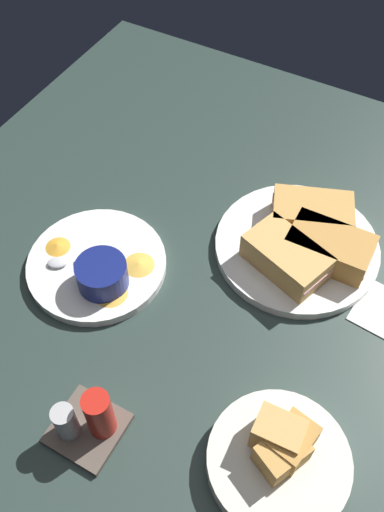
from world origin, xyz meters
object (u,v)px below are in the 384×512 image
at_px(sandwich_half_extra, 312,214).
at_px(spoon_by_dark_ramekin, 293,235).
at_px(plate_chips_companion, 97,264).
at_px(sandwich_half_far, 329,247).
at_px(ramekin_dark_sauce, 319,214).
at_px(ramekin_light_gravy, 102,274).
at_px(condiment_caddy, 88,421).
at_px(spoon_by_gravy_ramekin, 66,262).
at_px(plate_sandwich_main, 297,247).
at_px(sandwich_half_near, 286,257).
at_px(bread_basket_rear, 280,457).

relative_size(sandwich_half_extra, spoon_by_dark_ramekin, 1.56).
bearing_deg(plate_chips_companion, sandwich_half_far, -149.58).
distance_m(sandwich_half_far, ramekin_dark_sauce, 0.07).
bearing_deg(sandwich_half_far, ramekin_dark_sauce, -56.19).
bearing_deg(sandwich_half_far, plate_chips_companion, 30.42).
bearing_deg(spoon_by_dark_ramekin, sandwich_half_far, 168.69).
bearing_deg(ramekin_light_gravy, condiment_caddy, 119.73).
relative_size(spoon_by_gravy_ramekin, condiment_caddy, 0.95).
bearing_deg(plate_chips_companion, ramekin_dark_sauce, -138.35).
xyz_separation_m(plate_sandwich_main, sandwich_half_far, (-0.05, 0.00, 0.03)).
relative_size(plate_sandwich_main, plate_chips_companion, 1.20).
bearing_deg(sandwich_half_near, plate_sandwich_main, -91.05).
relative_size(sandwich_half_near, sandwich_half_far, 1.11).
xyz_separation_m(sandwich_half_near, plate_chips_companion, (0.27, 0.14, -0.03)).
xyz_separation_m(sandwich_half_far, spoon_by_dark_ramekin, (0.06, -0.01, -0.02)).
xyz_separation_m(sandwich_half_near, bread_basket_rear, (-0.11, 0.28, -0.02)).
height_order(ramekin_dark_sauce, plate_chips_companion, ramekin_dark_sauce).
height_order(sandwich_half_extra, ramekin_light_gravy, sandwich_half_extra).
bearing_deg(spoon_by_gravy_ramekin, sandwich_half_near, -151.88).
height_order(plate_sandwich_main, sandwich_half_extra, sandwich_half_extra).
relative_size(sandwich_half_extra, ramekin_light_gravy, 1.87).
bearing_deg(plate_chips_companion, condiment_caddy, 122.98).
bearing_deg(condiment_caddy, plate_sandwich_main, -106.41).
height_order(plate_sandwich_main, bread_basket_rear, bread_basket_rear).
bearing_deg(sandwich_half_near, spoon_by_gravy_ramekin, 28.12).
height_order(plate_sandwich_main, plate_chips_companion, same).
distance_m(ramekin_light_gravy, bread_basket_rear, 0.37).
distance_m(spoon_by_dark_ramekin, bread_basket_rear, 0.37).
height_order(plate_sandwich_main, condiment_caddy, condiment_caddy).
bearing_deg(sandwich_half_far, spoon_by_gravy_ramekin, 30.82).
bearing_deg(spoon_by_dark_ramekin, plate_sandwich_main, 136.53).
distance_m(ramekin_dark_sauce, condiment_caddy, 0.49).
relative_size(ramekin_light_gravy, condiment_caddy, 0.84).
xyz_separation_m(ramekin_light_gravy, bread_basket_rear, (-0.35, 0.12, -0.02)).
xyz_separation_m(spoon_by_dark_ramekin, bread_basket_rear, (-0.12, 0.35, 0.00)).
relative_size(sandwich_half_far, spoon_by_gravy_ramekin, 1.49).
xyz_separation_m(sandwich_half_extra, spoon_by_dark_ramekin, (0.01, 0.04, -0.02)).
bearing_deg(plate_sandwich_main, sandwich_half_near, 88.95).
relative_size(sandwich_half_near, spoon_by_dark_ramekin, 1.55).
relative_size(plate_sandwich_main, sandwich_half_extra, 1.81).
height_order(sandwich_half_near, plate_chips_companion, sandwich_half_near).
relative_size(sandwich_half_far, ramekin_light_gravy, 1.68).
bearing_deg(sandwich_half_far, bread_basket_rear, 100.43).
xyz_separation_m(sandwich_half_extra, ramekin_dark_sauce, (-0.01, -0.01, -0.00)).
relative_size(sandwich_half_extra, ramekin_dark_sauce, 2.29).
height_order(ramekin_light_gravy, spoon_by_gravy_ramekin, ramekin_light_gravy).
bearing_deg(sandwich_half_extra, condiment_caddy, 75.20).
height_order(sandwich_half_extra, condiment_caddy, condiment_caddy).
distance_m(sandwich_half_extra, condiment_caddy, 0.48).
relative_size(plate_sandwich_main, condiment_caddy, 2.83).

